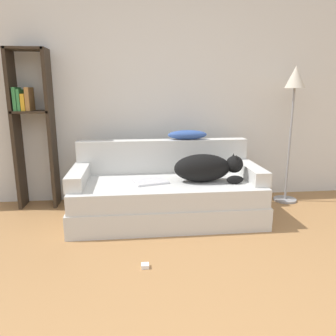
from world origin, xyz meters
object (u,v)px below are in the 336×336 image
at_px(laptop, 150,181).
at_px(bookshelf, 32,121).
at_px(floor_lamp, 294,97).
at_px(dog, 207,168).
at_px(power_adapter, 145,266).
at_px(couch, 167,200).
at_px(throw_pillow, 187,135).

bearing_deg(laptop, bookshelf, 138.90).
xyz_separation_m(bookshelf, floor_lamp, (2.79, -0.16, 0.24)).
relative_size(dog, power_adapter, 11.93).
bearing_deg(power_adapter, couch, 74.25).
xyz_separation_m(couch, power_adapter, (-0.26, -0.91, -0.18)).
bearing_deg(laptop, power_adapter, -111.39).
height_order(couch, floor_lamp, floor_lamp).
height_order(couch, throw_pillow, throw_pillow).
bearing_deg(floor_lamp, throw_pillow, -178.77).
distance_m(bookshelf, power_adapter, 2.05).
bearing_deg(power_adapter, laptop, 83.87).
bearing_deg(dog, bookshelf, 160.73).
bearing_deg(bookshelf, throw_pillow, -6.33).
relative_size(throw_pillow, floor_lamp, 0.28).
height_order(bookshelf, floor_lamp, bookshelf).
relative_size(bookshelf, floor_lamp, 1.11).
bearing_deg(throw_pillow, couch, -125.33).
xyz_separation_m(couch, floor_lamp, (1.42, 0.39, 0.99)).
bearing_deg(floor_lamp, laptop, -164.83).
height_order(bookshelf, power_adapter, bookshelf).
distance_m(throw_pillow, floor_lamp, 1.23).
bearing_deg(floor_lamp, power_adapter, -142.25).
height_order(floor_lamp, power_adapter, floor_lamp).
bearing_deg(throw_pillow, power_adapter, -112.00).
distance_m(couch, floor_lamp, 1.77).
bearing_deg(throw_pillow, bookshelf, 173.67).
bearing_deg(power_adapter, dog, 53.13).
relative_size(laptop, bookshelf, 0.22).
distance_m(throw_pillow, power_adapter, 1.58).
distance_m(couch, power_adapter, 0.96).
distance_m(couch, bookshelf, 1.65).
relative_size(laptop, floor_lamp, 0.24).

